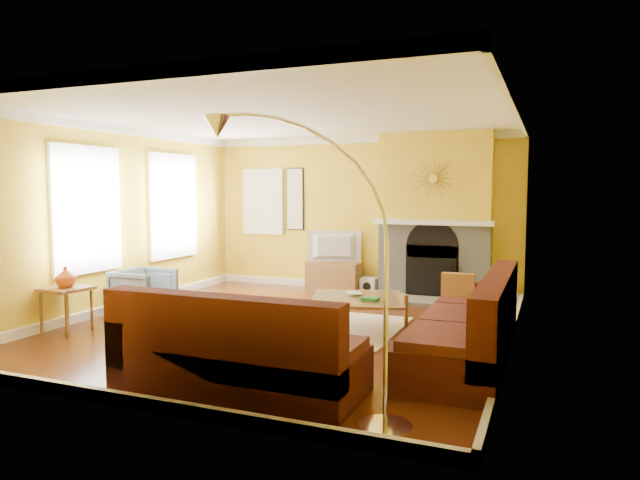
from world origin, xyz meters
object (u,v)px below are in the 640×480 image
at_px(armchair, 144,292).
at_px(side_table, 67,309).
at_px(sectional_sofa, 346,314).
at_px(coffee_table, 357,314).
at_px(media_console, 334,277).
at_px(arc_lamp, 305,269).

relative_size(armchair, side_table, 1.29).
distance_m(sectional_sofa, coffee_table, 1.08).
distance_m(sectional_sofa, armchair, 3.45).
bearing_deg(armchair, coffee_table, -86.81).
relative_size(media_console, arc_lamp, 0.40).
distance_m(sectional_sofa, arc_lamp, 1.89).
bearing_deg(sectional_sofa, coffee_table, 101.67).
xyz_separation_m(media_console, side_table, (-2.07, -3.93, 0.02)).
relative_size(coffee_table, arc_lamp, 0.48).
distance_m(coffee_table, armchair, 3.13).
height_order(coffee_table, media_console, media_console).
relative_size(sectional_sofa, coffee_table, 3.18).
xyz_separation_m(coffee_table, arc_lamp, (0.50, -2.76, 0.95)).
height_order(sectional_sofa, coffee_table, sectional_sofa).
relative_size(coffee_table, media_console, 1.20).
bearing_deg(side_table, media_console, 62.19).
bearing_deg(armchair, media_console, -33.74).
bearing_deg(media_console, sectional_sofa, -67.43).
bearing_deg(coffee_table, media_console, 116.52).
distance_m(media_console, arc_lamp, 5.70).
relative_size(coffee_table, armchair, 1.55).
bearing_deg(side_table, armchair, 78.49).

